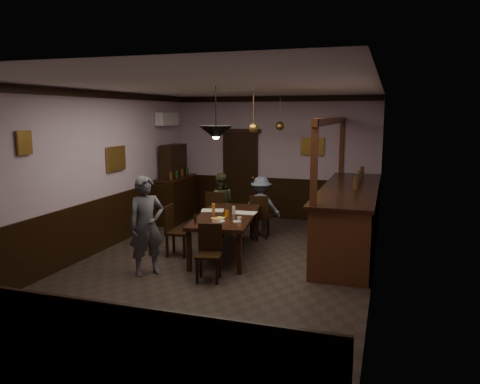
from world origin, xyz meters
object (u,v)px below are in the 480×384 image
at_px(person_standing, 147,226).
at_px(soda_can, 227,213).
at_px(person_seated_left, 220,203).
at_px(coffee_cup, 240,219).
at_px(sideboard, 176,191).
at_px(bar_counter, 350,215).
at_px(person_seated_right, 261,206).
at_px(chair_far_left, 217,212).
at_px(pendant_iron, 216,133).
at_px(dining_table, 226,218).
at_px(chair_far_right, 259,215).
at_px(pendant_brass_mid, 253,128).
at_px(chair_side, 175,228).
at_px(pendant_brass_far, 280,126).
at_px(chair_near, 209,250).

xyz_separation_m(person_standing, soda_can, (0.92, 1.24, 0.01)).
bearing_deg(person_standing, person_seated_left, 38.33).
xyz_separation_m(coffee_cup, sideboard, (-2.49, 2.70, -0.06)).
height_order(person_standing, bar_counter, bar_counter).
relative_size(person_seated_left, person_seated_right, 1.05).
xyz_separation_m(chair_far_left, pendant_iron, (0.75, -1.99, 1.74)).
bearing_deg(coffee_cup, soda_can, 129.13).
bearing_deg(sideboard, dining_table, -47.04).
distance_m(person_standing, bar_counter, 3.95).
bearing_deg(person_seated_left, chair_far_left, 76.64).
bearing_deg(chair_far_right, bar_counter, 168.84).
bearing_deg(person_standing, pendant_iron, -16.37).
distance_m(chair_far_left, chair_far_right, 0.91).
distance_m(soda_can, pendant_iron, 1.60).
xyz_separation_m(dining_table, pendant_iron, (0.11, -0.79, 1.59)).
distance_m(chair_far_left, sideboard, 1.80).
bearing_deg(coffee_cup, pendant_brass_mid, 89.03).
height_order(sideboard, pendant_brass_mid, pendant_brass_mid).
bearing_deg(chair_side, pendant_brass_mid, -45.01).
bearing_deg(chair_side, pendant_brass_far, -30.15).
xyz_separation_m(dining_table, chair_side, (-0.89, -0.32, -0.18)).
bearing_deg(coffee_cup, person_seated_right, 86.79).
distance_m(chair_far_right, pendant_brass_far, 2.11).
bearing_deg(pendant_brass_far, coffee_cup, -90.40).
bearing_deg(chair_near, pendant_iron, 85.32).
distance_m(bar_counter, pendant_brass_far, 2.67).
relative_size(chair_near, pendant_iron, 1.04).
relative_size(chair_near, person_seated_left, 0.66).
distance_m(coffee_cup, sideboard, 3.68).
distance_m(person_seated_left, pendant_iron, 2.89).
distance_m(chair_far_left, coffee_cup, 1.97).
bearing_deg(chair_far_left, pendant_brass_far, -131.23).
relative_size(chair_far_right, pendant_iron, 1.08).
xyz_separation_m(person_seated_left, coffee_cup, (1.07, -1.93, 0.14)).
relative_size(person_standing, coffee_cup, 19.99).
bearing_deg(bar_counter, pendant_brass_far, 144.37).
height_order(person_seated_right, pendant_brass_mid, pendant_brass_mid).
distance_m(bar_counter, pendant_brass_mid, 2.53).
relative_size(chair_far_right, chair_near, 1.04).
bearing_deg(person_seated_right, chair_side, 57.85).
relative_size(person_seated_right, pendant_brass_mid, 1.55).
relative_size(chair_side, soda_can, 7.75).
height_order(dining_table, chair_near, chair_near).
xyz_separation_m(chair_near, person_seated_right, (0.04, 2.91, 0.15)).
relative_size(chair_near, coffee_cup, 10.92).
height_order(person_standing, soda_can, person_standing).
bearing_deg(pendant_brass_mid, sideboard, 151.34).
distance_m(dining_table, pendant_brass_mid, 1.90).
height_order(sideboard, pendant_iron, pendant_iron).
height_order(dining_table, pendant_brass_mid, pendant_brass_mid).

